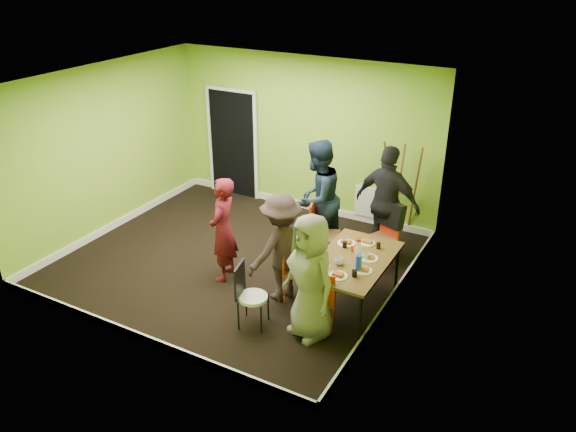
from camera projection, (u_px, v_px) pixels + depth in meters
name	position (u px, v px, depth m)	size (l,w,h in m)	color
ground	(237.00, 260.00, 8.75)	(5.00, 5.00, 0.00)	black
room_walls	(235.00, 201.00, 8.37)	(5.04, 4.54, 2.82)	#8BBF31
dining_table	(353.00, 262.00, 7.32)	(0.90, 1.50, 0.75)	black
chair_left_far	(319.00, 229.00, 8.45)	(0.52, 0.52, 1.01)	red
chair_left_near	(294.00, 266.00, 7.60)	(0.44, 0.44, 0.91)	red
chair_back_end	(389.00, 221.00, 8.43)	(0.55, 0.59, 0.98)	red
chair_front_end	(322.00, 297.00, 6.99)	(0.45, 0.45, 0.85)	red
chair_bentwood	(248.00, 292.00, 7.08)	(0.41, 0.40, 0.87)	black
easel	(401.00, 191.00, 9.17)	(0.66, 0.62, 1.64)	brown
plate_near_left	(346.00, 243.00, 7.67)	(0.24, 0.24, 0.01)	white
plate_near_right	(321.00, 265.00, 7.13)	(0.22, 0.22, 0.01)	white
plate_far_back	(367.00, 243.00, 7.67)	(0.22, 0.22, 0.01)	white
plate_far_front	(338.00, 276.00, 6.90)	(0.24, 0.24, 0.01)	white
plate_wall_back	(369.00, 258.00, 7.30)	(0.25, 0.25, 0.01)	white
plate_wall_front	(363.00, 271.00, 7.02)	(0.23, 0.23, 0.01)	white
thermos	(358.00, 249.00, 7.30)	(0.07, 0.07, 0.23)	white
blue_bottle	(359.00, 263.00, 6.98)	(0.08, 0.08, 0.22)	#1A39C4
orange_bottle	(352.00, 249.00, 7.45)	(0.03, 0.03, 0.08)	red
glass_mid	(345.00, 244.00, 7.55)	(0.06, 0.06, 0.09)	black
glass_back	(378.00, 246.00, 7.52)	(0.06, 0.06, 0.08)	black
glass_front	(354.00, 273.00, 6.88)	(0.07, 0.07, 0.09)	black
cup_a	(339.00, 261.00, 7.15)	(0.12, 0.12, 0.09)	white
cup_b	(366.00, 256.00, 7.27)	(0.09, 0.09, 0.09)	white
person_standing	(223.00, 230.00, 7.98)	(0.57, 0.37, 1.56)	#5B0F19
person_left_far	(317.00, 199.00, 8.60)	(0.90, 0.70, 1.86)	#162237
person_left_near	(281.00, 248.00, 7.52)	(0.99, 0.57, 1.54)	black
person_back_end	(387.00, 203.00, 8.50)	(1.06, 0.44, 1.81)	black
person_front_end	(310.00, 277.00, 6.75)	(0.80, 0.52, 1.64)	gray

